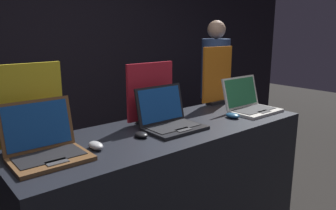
{
  "coord_description": "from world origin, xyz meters",
  "views": [
    {
      "loc": [
        -1.26,
        -1.18,
        1.54
      ],
      "look_at": [
        0.0,
        0.34,
        1.08
      ],
      "focal_mm": 35.0,
      "sensor_mm": 36.0,
      "label": 1
    }
  ],
  "objects": [
    {
      "name": "promo_stand_back",
      "position": [
        0.76,
        0.61,
        1.16
      ],
      "size": [
        0.32,
        0.07,
        0.47
      ],
      "color": "black",
      "rests_on": "display_counter"
    },
    {
      "name": "wall_back",
      "position": [
        0.0,
        2.23,
        1.4
      ],
      "size": [
        8.0,
        0.05,
        2.8
      ],
      "color": "black",
      "rests_on": "ground_plane"
    },
    {
      "name": "person_bystander",
      "position": [
        1.45,
        1.26,
        0.85
      ],
      "size": [
        0.31,
        0.31,
        1.63
      ],
      "color": "#282833",
      "rests_on": "ground_plane"
    },
    {
      "name": "mouse_middle",
      "position": [
        -0.23,
        0.3,
        0.95
      ],
      "size": [
        0.07,
        0.09,
        0.03
      ],
      "color": "black",
      "rests_on": "display_counter"
    },
    {
      "name": "promo_stand_front",
      "position": [
        -0.76,
        0.54,
        1.14
      ],
      "size": [
        0.35,
        0.07,
        0.44
      ],
      "color": "black",
      "rests_on": "display_counter"
    },
    {
      "name": "mouse_back",
      "position": [
        0.51,
        0.23,
        0.95
      ],
      "size": [
        0.07,
        0.11,
        0.03
      ],
      "color": "navy",
      "rests_on": "display_counter"
    },
    {
      "name": "laptop_back",
      "position": [
        0.76,
        0.28,
        0.99
      ],
      "size": [
        0.38,
        0.31,
        0.25
      ],
      "color": "silver",
      "rests_on": "display_counter"
    },
    {
      "name": "display_counter",
      "position": [
        0.0,
        0.34,
        0.47
      ],
      "size": [
        1.96,
        0.67,
        0.93
      ],
      "color": "black",
      "rests_on": "ground_plane"
    },
    {
      "name": "laptop_middle",
      "position": [
        0.01,
        0.33,
        0.99
      ],
      "size": [
        0.36,
        0.3,
        0.26
      ],
      "color": "black",
      "rests_on": "display_counter"
    },
    {
      "name": "mouse_front",
      "position": [
        -0.52,
        0.29,
        0.95
      ],
      "size": [
        0.06,
        0.11,
        0.04
      ],
      "color": "#B2B2B7",
      "rests_on": "display_counter"
    },
    {
      "name": "laptop_front",
      "position": [
        -0.76,
        0.34,
        0.99
      ],
      "size": [
        0.35,
        0.31,
        0.27
      ],
      "color": "brown",
      "rests_on": "display_counter"
    },
    {
      "name": "promo_stand_middle",
      "position": [
        0.01,
        0.53,
        1.12
      ],
      "size": [
        0.36,
        0.07,
        0.4
      ],
      "color": "black",
      "rests_on": "display_counter"
    }
  ]
}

